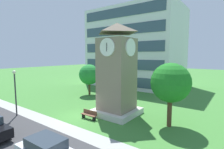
# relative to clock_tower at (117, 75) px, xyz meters

# --- Properties ---
(ground_plane) EXTENTS (160.00, 160.00, 0.00)m
(ground_plane) POSITION_rel_clock_tower_xyz_m (-2.76, -3.05, -4.37)
(ground_plane) COLOR #3D7A33
(street_asphalt) EXTENTS (120.00, 7.20, 0.01)m
(street_asphalt) POSITION_rel_clock_tower_xyz_m (-2.76, -10.09, -4.37)
(street_asphalt) COLOR #38383A
(street_asphalt) RESTS_ON ground
(kerb_strip) EXTENTS (120.00, 1.60, 0.01)m
(kerb_strip) POSITION_rel_clock_tower_xyz_m (-2.76, -5.69, -4.37)
(kerb_strip) COLOR #9E9E99
(kerb_strip) RESTS_ON ground
(office_building) EXTENTS (18.65, 12.09, 16.00)m
(office_building) POSITION_rel_clock_tower_xyz_m (-7.75, 18.24, 3.63)
(office_building) COLOR silver
(office_building) RESTS_ON ground
(clock_tower) EXTENTS (4.38, 4.38, 9.83)m
(clock_tower) POSITION_rel_clock_tower_xyz_m (0.00, 0.00, 0.00)
(clock_tower) COLOR gray
(clock_tower) RESTS_ON ground
(park_bench) EXTENTS (1.82, 0.55, 0.88)m
(park_bench) POSITION_rel_clock_tower_xyz_m (-1.44, -2.84, -3.91)
(park_bench) COLOR brown
(park_bench) RESTS_ON ground
(street_lamp) EXTENTS (0.36, 0.36, 4.89)m
(street_lamp) POSITION_rel_clock_tower_xyz_m (-8.41, -6.76, -1.27)
(street_lamp) COLOR #333338
(street_lamp) RESTS_ON ground
(tree_near_tower) EXTENTS (3.30, 3.30, 5.02)m
(tree_near_tower) POSITION_rel_clock_tower_xyz_m (-8.97, 5.04, -1.02)
(tree_near_tower) COLOR #513823
(tree_near_tower) RESTS_ON ground
(tree_streetside) EXTENTS (3.54, 3.54, 5.81)m
(tree_streetside) POSITION_rel_clock_tower_xyz_m (5.71, 0.19, -0.36)
(tree_streetside) COLOR #513823
(tree_streetside) RESTS_ON ground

